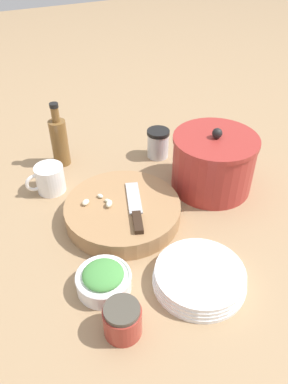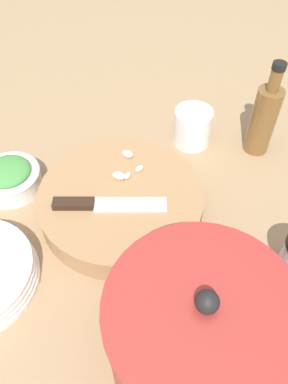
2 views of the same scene
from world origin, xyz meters
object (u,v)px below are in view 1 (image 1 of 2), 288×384
Objects in this scene: garlic_cloves at (100,202)px; herb_bowl at (104,279)px; cutting_board at (123,211)px; plate_stack at (199,277)px; chef_knife at (136,209)px; honey_jar at (122,320)px; stock_pot at (213,163)px; coffee_mug at (49,179)px; oil_bottle at (59,141)px; spice_jar at (158,143)px.

herb_bowl is (0.22, -0.08, -0.03)m from garlic_cloves.
cutting_board is 0.28m from plate_stack.
chef_knife is 0.24m from plate_stack.
stock_pot reaches higher than honey_jar.
chef_knife is 0.31m from honey_jar.
coffee_mug is 0.55× the size of oil_bottle.
herb_bowl is 1.29× the size of spice_jar.
stock_pot is at bearing 92.93° from cutting_board.
plate_stack is 0.20m from honey_jar.
stock_pot is at bearing 30.76° from chef_knife.
herb_bowl is 0.59× the size of oil_bottle.
plate_stack is at bearing 22.99° from coffee_mug.
spice_jar reaches higher than plate_stack.
plate_stack is at bearing -18.16° from spice_jar.
garlic_cloves is 0.34× the size of stock_pot.
stock_pot is (0.22, 0.06, 0.04)m from spice_jar.
honey_jar is 0.53m from stock_pot.
honey_jar is (0.53, -0.36, -0.01)m from spice_jar.
cutting_board is at bearing 62.76° from garlic_cloves.
oil_bottle is (-0.31, -0.02, 0.03)m from garlic_cloves.
chef_knife is (0.04, 0.02, 0.03)m from cutting_board.
garlic_cloves is at bearing 25.86° from coffee_mug.
coffee_mug is 0.15m from oil_bottle.
honey_jar is at bearing -100.71° from chef_knife.
cutting_board is 3.83× the size of garlic_cloves.
spice_jar reaches higher than honey_jar.
herb_bowl is at bearing -40.50° from spice_jar.
herb_bowl is 1.08× the size of coffee_mug.
spice_jar is at bearing 139.50° from herb_bowl.
oil_bottle is (-0.60, -0.13, 0.06)m from plate_stack.
honey_jar is at bearing 0.40° from coffee_mug.
oil_bottle reaches higher than chef_knife.
honey_jar is at bearing -23.99° from cutting_board.
cutting_board is 0.34m from oil_bottle.
stock_pot is at bearing 88.10° from garlic_cloves.
coffee_mug reaches higher than honey_jar.
spice_jar is at bearing 71.72° from chef_knife.
garlic_cloves is 0.32m from plate_stack.
spice_jar is 0.37m from coffee_mug.
spice_jar is 0.53m from plate_stack.
coffee_mug is at bearing -178.70° from herb_bowl.
honey_jar is (0.33, -0.08, -0.02)m from garlic_cloves.
oil_bottle is (-0.64, 0.07, 0.05)m from honey_jar.
oil_bottle is at bearing -177.18° from garlic_cloves.
coffee_mug is at bearing -114.03° from stock_pot.
cutting_board is 3.23× the size of spice_jar.
coffee_mug is at bearing 142.47° from chef_knife.
stock_pot is (0.32, 0.36, 0.00)m from oil_bottle.
herb_bowl is 0.40m from coffee_mug.
spice_jar is at bearing 161.84° from plate_stack.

